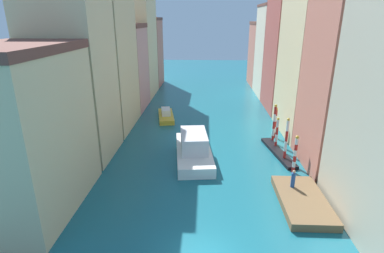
{
  "coord_description": "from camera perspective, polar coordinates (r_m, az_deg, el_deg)",
  "views": [
    {
      "loc": [
        -0.07,
        -15.86,
        14.66
      ],
      "look_at": [
        -1.71,
        21.27,
        1.5
      ],
      "focal_mm": 28.43,
      "sensor_mm": 36.0,
      "label": 1
    }
  ],
  "objects": [
    {
      "name": "mooring_pole_2",
      "position": [
        37.24,
        15.63,
        -1.16
      ],
      "size": [
        0.31,
        0.31,
        3.87
      ],
      "color": "red",
      "rests_on": "ground"
    },
    {
      "name": "building_right_5",
      "position": [
        74.02,
        13.8,
        13.1
      ],
      "size": [
        7.31,
        10.18,
        14.18
      ],
      "color": "#C6705B",
      "rests_on": "ground"
    },
    {
      "name": "building_right_1",
      "position": [
        33.38,
        27.65,
        8.59
      ],
      "size": [
        7.31,
        8.7,
        19.19
      ],
      "color": "#C6705B",
      "rests_on": "ground"
    },
    {
      "name": "motorboat_0",
      "position": [
        47.45,
        -4.9,
        2.11
      ],
      "size": [
        3.31,
        6.99,
        1.61
      ],
      "color": "gold",
      "rests_on": "ground"
    },
    {
      "name": "building_left_2",
      "position": [
        43.62,
        -16.42,
        12.45
      ],
      "size": [
        7.31,
        10.73,
        19.76
      ],
      "color": "beige",
      "rests_on": "ground"
    },
    {
      "name": "mooring_pole_3",
      "position": [
        38.76,
        15.15,
        0.57
      ],
      "size": [
        0.34,
        0.34,
        4.97
      ],
      "color": "red",
      "rests_on": "ground"
    },
    {
      "name": "building_left_5",
      "position": [
        72.5,
        -8.76,
        13.64
      ],
      "size": [
        7.31,
        8.9,
        15.05
      ],
      "color": "#C6705B",
      "rests_on": "ground"
    },
    {
      "name": "person_on_dock",
      "position": [
        28.47,
        18.44,
        -9.36
      ],
      "size": [
        0.36,
        0.36,
        1.61
      ],
      "color": "#234C93",
      "rests_on": "waterfront_dock"
    },
    {
      "name": "building_left_3",
      "position": [
        53.28,
        -12.82,
        10.78
      ],
      "size": [
        7.31,
        8.8,
        14.02
      ],
      "color": "tan",
      "rests_on": "ground"
    },
    {
      "name": "mooring_pole_4",
      "position": [
        40.69,
        15.35,
        0.77
      ],
      "size": [
        0.37,
        0.37,
        4.04
      ],
      "color": "red",
      "rests_on": "ground"
    },
    {
      "name": "ground_plane",
      "position": [
        42.94,
        2.47,
        -0.48
      ],
      "size": [
        154.0,
        154.0,
        0.0
      ],
      "primitive_type": "plane",
      "color": "#196070"
    },
    {
      "name": "building_left_4",
      "position": [
        62.31,
        -10.75,
        15.89
      ],
      "size": [
        7.31,
        10.85,
        22.16
      ],
      "color": "beige",
      "rests_on": "ground"
    },
    {
      "name": "mooring_pole_0",
      "position": [
        31.92,
        18.8,
        -4.89
      ],
      "size": [
        0.35,
        0.35,
        3.99
      ],
      "color": "red",
      "rests_on": "ground"
    },
    {
      "name": "building_left_1",
      "position": [
        34.73,
        -21.31,
        8.65
      ],
      "size": [
        7.31,
        8.11,
        17.8
      ],
      "color": "beige",
      "rests_on": "ground"
    },
    {
      "name": "building_right_3",
      "position": [
        53.5,
        18.2,
        13.22
      ],
      "size": [
        7.31,
        10.69,
        19.32
      ],
      "color": "#B25147",
      "rests_on": "ground"
    },
    {
      "name": "waterfront_dock",
      "position": [
        27.74,
        19.99,
        -12.94
      ],
      "size": [
        3.72,
        7.28,
        0.66
      ],
      "color": "brown",
      "rests_on": "ground"
    },
    {
      "name": "vaporetto_white",
      "position": [
        33.76,
        0.33,
        -4.14
      ],
      "size": [
        4.73,
        10.31,
        2.97
      ],
      "color": "white",
      "rests_on": "ground"
    },
    {
      "name": "building_right_2",
      "position": [
        42.65,
        22.11,
        10.91
      ],
      "size": [
        7.31,
        11.51,
        18.61
      ],
      "color": "beige",
      "rests_on": "ground"
    },
    {
      "name": "gondola_black",
      "position": [
        36.46,
        15.83,
        -4.69
      ],
      "size": [
        2.55,
        8.24,
        0.37
      ],
      "color": "black",
      "rests_on": "ground"
    },
    {
      "name": "building_right_4",
      "position": [
        63.79,
        15.65,
        13.46
      ],
      "size": [
        7.31,
        10.47,
        17.42
      ],
      "color": "beige",
      "rests_on": "ground"
    },
    {
      "name": "building_left_0",
      "position": [
        26.62,
        -29.04,
        -0.8
      ],
      "size": [
        7.31,
        11.44,
        13.06
      ],
      "color": "beige",
      "rests_on": "ground"
    },
    {
      "name": "mooring_pole_1",
      "position": [
        34.02,
        17.26,
        -2.36
      ],
      "size": [
        0.31,
        0.31,
        4.92
      ],
      "color": "red",
      "rests_on": "ground"
    }
  ]
}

